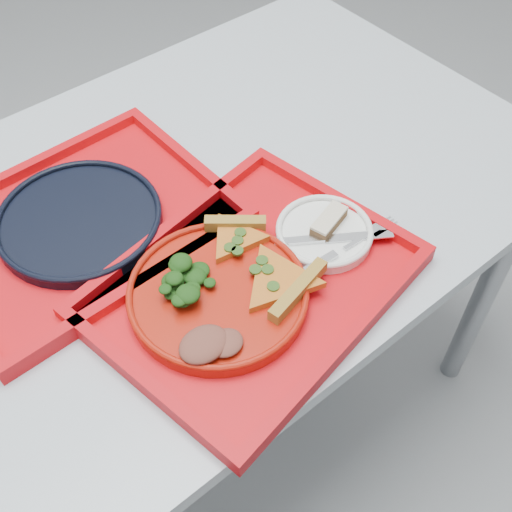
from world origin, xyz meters
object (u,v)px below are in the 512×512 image
at_px(tray_main, 252,286).
at_px(navy_plate, 80,222).
at_px(dinner_plate, 218,295).
at_px(dessert_bar, 329,221).
at_px(tray_far, 82,228).

height_order(tray_main, navy_plate, navy_plate).
distance_m(tray_main, dinner_plate, 0.06).
height_order(tray_main, dessert_bar, dessert_bar).
relative_size(tray_far, dessert_bar, 5.99).
xyz_separation_m(tray_main, tray_far, (-0.14, 0.26, 0.00)).
height_order(tray_main, dinner_plate, dinner_plate).
xyz_separation_m(navy_plate, dessert_bar, (0.29, -0.26, 0.02)).
height_order(navy_plate, dessert_bar, dessert_bar).
bearing_deg(tray_main, dinner_plate, 159.78).
distance_m(tray_main, navy_plate, 0.30).
distance_m(tray_far, dinner_plate, 0.27).
xyz_separation_m(dinner_plate, dessert_bar, (0.21, -0.00, 0.01)).
bearing_deg(dinner_plate, navy_plate, 107.75).
xyz_separation_m(tray_far, dessert_bar, (0.29, -0.26, 0.03)).
bearing_deg(dinner_plate, tray_far, 107.75).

